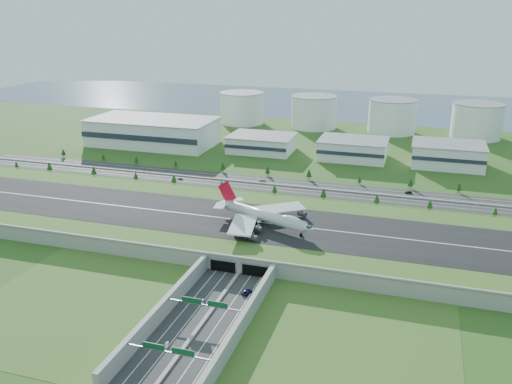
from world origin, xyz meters
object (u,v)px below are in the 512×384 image
(car_1, at_px, (167,345))
(car_4, at_px, (180,179))
(car_0, at_px, (203,301))
(fuel_tank_a, at_px, (242,108))
(car_7, at_px, (262,180))
(car_2, at_px, (247,292))
(car_5, at_px, (408,192))
(boeing_747, at_px, (264,215))

(car_1, relative_size, car_4, 1.00)
(car_0, bearing_deg, car_4, 111.25)
(fuel_tank_a, bearing_deg, car_0, -73.85)
(car_1, xyz_separation_m, car_7, (-26.60, 219.53, 0.17))
(car_2, bearing_deg, car_7, -60.91)
(fuel_tank_a, distance_m, car_5, 284.69)
(car_5, bearing_deg, fuel_tank_a, -158.16)
(car_4, bearing_deg, boeing_747, -137.41)
(car_2, distance_m, car_5, 185.50)
(fuel_tank_a, height_order, car_1, fuel_tank_a)
(car_0, relative_size, car_1, 0.97)
(fuel_tank_a, xyz_separation_m, car_2, (130.40, -378.34, -16.54))
(fuel_tank_a, relative_size, boeing_747, 0.76)
(car_0, xyz_separation_m, car_7, (-27.23, 183.88, 0.17))
(fuel_tank_a, xyz_separation_m, car_1, (112.89, -427.60, -16.73))
(fuel_tank_a, xyz_separation_m, car_4, (24.38, -223.61, -16.70))
(car_0, bearing_deg, fuel_tank_a, 99.50)
(car_1, distance_m, car_2, 52.28)
(car_1, bearing_deg, car_0, 68.66)
(car_1, bearing_deg, car_4, 93.13)
(car_0, distance_m, car_7, 185.89)
(fuel_tank_a, bearing_deg, car_7, -67.48)
(fuel_tank_a, relative_size, car_2, 8.24)
(boeing_747, height_order, car_0, boeing_747)
(car_1, relative_size, car_5, 0.79)
(fuel_tank_a, xyz_separation_m, boeing_747, (119.14, -312.98, -3.38))
(car_0, relative_size, car_2, 0.63)
(car_2, xyz_separation_m, car_5, (66.34, 173.23, -0.02))
(car_0, distance_m, car_1, 35.66)
(fuel_tank_a, bearing_deg, car_2, -70.98)
(boeing_747, distance_m, car_7, 110.73)
(car_2, bearing_deg, car_0, 53.45)
(car_0, height_order, car_1, car_0)
(car_1, distance_m, car_4, 222.37)
(boeing_747, xyz_separation_m, car_5, (77.60, 107.87, -13.18))
(boeing_747, relative_size, car_2, 10.91)
(car_1, height_order, car_7, car_7)
(car_4, xyz_separation_m, car_5, (172.36, 18.50, 0.15))
(car_4, height_order, car_7, car_7)
(car_2, bearing_deg, car_1, 85.01)
(car_1, distance_m, car_5, 237.77)
(car_7, bearing_deg, car_1, 11.15)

